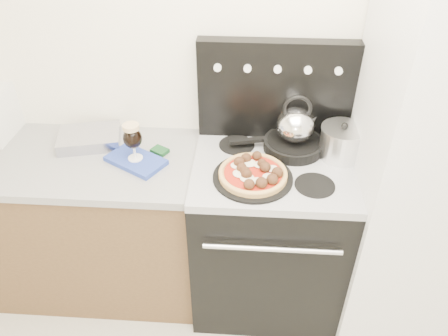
# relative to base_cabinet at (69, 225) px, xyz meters

# --- Properties ---
(room_shell) EXTENTS (3.52, 3.01, 2.52)m
(room_shell) POSITION_rel_base_cabinet_xyz_m (1.02, -0.91, 0.82)
(room_shell) COLOR beige
(room_shell) RESTS_ON ground
(base_cabinet) EXTENTS (1.45, 0.60, 0.86)m
(base_cabinet) POSITION_rel_base_cabinet_xyz_m (0.00, 0.00, 0.00)
(base_cabinet) COLOR brown
(base_cabinet) RESTS_ON ground
(countertop) EXTENTS (1.48, 0.63, 0.04)m
(countertop) POSITION_rel_base_cabinet_xyz_m (0.00, 0.00, 0.45)
(countertop) COLOR gray
(countertop) RESTS_ON base_cabinet
(stove_body) EXTENTS (0.76, 0.65, 0.88)m
(stove_body) POSITION_rel_base_cabinet_xyz_m (1.10, -0.02, 0.01)
(stove_body) COLOR black
(stove_body) RESTS_ON ground
(cooktop) EXTENTS (0.76, 0.65, 0.04)m
(cooktop) POSITION_rel_base_cabinet_xyz_m (1.10, -0.02, 0.47)
(cooktop) COLOR #ADADB2
(cooktop) RESTS_ON stove_body
(backguard) EXTENTS (0.76, 0.08, 0.50)m
(backguard) POSITION_rel_base_cabinet_xyz_m (1.10, 0.25, 0.74)
(backguard) COLOR black
(backguard) RESTS_ON cooktop
(fridge) EXTENTS (0.64, 0.68, 1.90)m
(fridge) POSITION_rel_base_cabinet_xyz_m (1.80, -0.05, 0.52)
(fridge) COLOR silver
(fridge) RESTS_ON ground
(foil_sheet) EXTENTS (0.35, 0.29, 0.06)m
(foil_sheet) POSITION_rel_base_cabinet_xyz_m (0.17, 0.13, 0.50)
(foil_sheet) COLOR silver
(foil_sheet) RESTS_ON countertop
(oven_mitt) EXTENTS (0.32, 0.28, 0.02)m
(oven_mitt) POSITION_rel_base_cabinet_xyz_m (0.44, -0.03, 0.48)
(oven_mitt) COLOR #2940A5
(oven_mitt) RESTS_ON countertop
(beer_glass) EXTENTS (0.10, 0.10, 0.19)m
(beer_glass) POSITION_rel_base_cabinet_xyz_m (0.44, -0.03, 0.59)
(beer_glass) COLOR black
(beer_glass) RESTS_ON oven_mitt
(pizza_pan) EXTENTS (0.46, 0.46, 0.01)m
(pizza_pan) POSITION_rel_base_cabinet_xyz_m (1.01, -0.14, 0.50)
(pizza_pan) COLOR black
(pizza_pan) RESTS_ON cooktop
(pizza) EXTENTS (0.39, 0.39, 0.04)m
(pizza) POSITION_rel_base_cabinet_xyz_m (1.01, -0.14, 0.52)
(pizza) COLOR #D9BF6E
(pizza) RESTS_ON pizza_pan
(skillet) EXTENTS (0.35, 0.35, 0.05)m
(skillet) POSITION_rel_base_cabinet_xyz_m (1.20, 0.11, 0.52)
(skillet) COLOR black
(skillet) RESTS_ON cooktop
(tea_kettle) EXTENTS (0.19, 0.19, 0.20)m
(tea_kettle) POSITION_rel_base_cabinet_xyz_m (1.20, 0.11, 0.64)
(tea_kettle) COLOR silver
(tea_kettle) RESTS_ON skillet
(stock_pot) EXTENTS (0.25, 0.25, 0.15)m
(stock_pot) POSITION_rel_base_cabinet_xyz_m (1.43, 0.07, 0.56)
(stock_pot) COLOR white
(stock_pot) RESTS_ON cooktop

